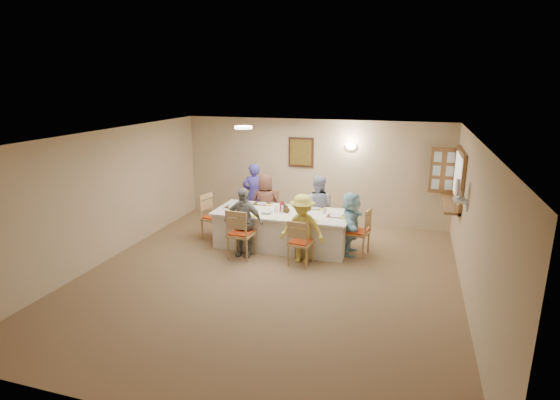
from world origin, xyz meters
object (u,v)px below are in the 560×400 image
(chair_back_right, at_px, (319,217))
(caregiver, at_px, (254,195))
(diner_right_end, at_px, (351,223))
(chair_left_end, at_px, (214,217))
(condiment_ketchup, at_px, (282,206))
(serving_hatch, at_px, (459,179))
(diner_back_left, at_px, (266,204))
(desk_fan, at_px, (459,192))
(diner_front_left, at_px, (243,222))
(chair_back_left, at_px, (267,211))
(chair_right_end, at_px, (357,231))
(diner_front_right, at_px, (302,229))
(diner_back_right, at_px, (318,207))
(chair_front_left, at_px, (241,233))
(chair_front_right, at_px, (301,242))
(dining_table, at_px, (282,229))

(chair_back_right, xyz_separation_m, caregiver, (-1.65, 0.35, 0.29))
(diner_right_end, height_order, caregiver, caregiver)
(chair_back_right, height_order, diner_right_end, diner_right_end)
(chair_left_end, height_order, condiment_ketchup, condiment_ketchup)
(serving_hatch, xyz_separation_m, diner_back_left, (-4.01, -0.16, -0.81))
(desk_fan, height_order, diner_front_left, desk_fan)
(condiment_ketchup, bearing_deg, chair_back_left, 126.45)
(diner_front_left, bearing_deg, chair_right_end, 18.22)
(diner_front_right, distance_m, condiment_ketchup, 0.96)
(chair_back_right, distance_m, diner_back_right, 0.27)
(diner_front_right, height_order, diner_right_end, diner_front_right)
(chair_back_right, xyz_separation_m, chair_right_end, (0.95, -0.80, 0.02))
(diner_back_left, bearing_deg, chair_front_left, 82.83)
(chair_front_right, bearing_deg, chair_back_left, -47.89)
(chair_left_end, bearing_deg, chair_front_left, -118.38)
(chair_back_right, height_order, condiment_ketchup, condiment_ketchup)
(chair_front_left, height_order, chair_front_right, chair_front_left)
(chair_right_end, bearing_deg, caregiver, -104.87)
(dining_table, relative_size, chair_left_end, 2.79)
(chair_back_right, relative_size, caregiver, 0.62)
(diner_back_left, height_order, condiment_ketchup, diner_back_left)
(serving_hatch, distance_m, diner_right_end, 2.32)
(chair_front_right, bearing_deg, chair_front_left, 5.24)
(chair_back_right, bearing_deg, condiment_ketchup, -122.37)
(serving_hatch, height_order, dining_table, serving_hatch)
(diner_right_end, bearing_deg, condiment_ketchup, 87.31)
(dining_table, distance_m, caregiver, 1.60)
(dining_table, distance_m, diner_front_left, 0.96)
(diner_back_right, xyz_separation_m, caregiver, (-1.65, 0.47, 0.04))
(desk_fan, xyz_separation_m, chair_front_left, (-3.90, -0.29, -1.04))
(desk_fan, distance_m, diner_right_end, 2.15)
(chair_back_left, xyz_separation_m, diner_back_left, (0.00, -0.12, 0.21))
(diner_front_left, bearing_deg, serving_hatch, 21.46)
(dining_table, xyz_separation_m, diner_front_right, (0.60, -0.68, 0.29))
(chair_back_right, distance_m, diner_front_right, 1.49)
(diner_back_left, relative_size, caregiver, 0.91)
(caregiver, bearing_deg, diner_front_left, 86.82)
(diner_right_end, bearing_deg, diner_back_right, 48.33)
(chair_front_right, height_order, condiment_ketchup, condiment_ketchup)
(diner_back_right, distance_m, diner_right_end, 1.07)
(dining_table, xyz_separation_m, chair_right_end, (1.55, 0.00, 0.11))
(desk_fan, relative_size, diner_back_right, 0.21)
(diner_right_end, relative_size, caregiver, 0.85)
(diner_back_right, xyz_separation_m, diner_front_left, (-1.20, -1.36, -0.02))
(serving_hatch, height_order, chair_front_right, serving_hatch)
(desk_fan, xyz_separation_m, chair_left_end, (-4.85, 0.51, -1.05))
(chair_back_right, xyz_separation_m, chair_left_end, (-2.15, -0.80, 0.04))
(chair_back_left, distance_m, caregiver, 0.63)
(diner_right_end, bearing_deg, chair_left_end, 88.00)
(dining_table, relative_size, chair_back_right, 3.01)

